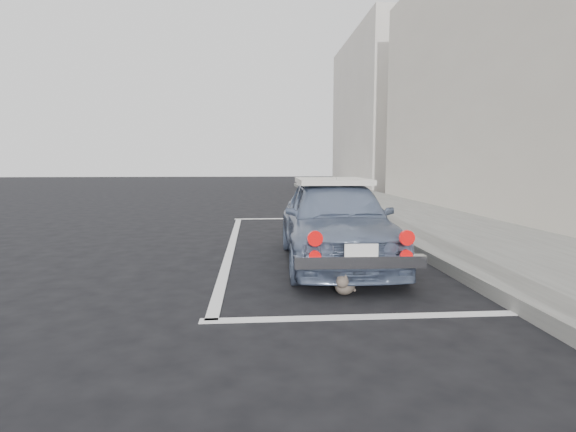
{
  "coord_description": "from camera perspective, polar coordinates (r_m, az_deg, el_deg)",
  "views": [
    {
      "loc": [
        -0.52,
        -4.24,
        1.35
      ],
      "look_at": [
        -0.14,
        0.77,
        0.75
      ],
      "focal_mm": 28.0,
      "sensor_mm": 36.0,
      "label": 1
    }
  ],
  "objects": [
    {
      "name": "ground",
      "position": [
        4.48,
        2.62,
        -10.74
      ],
      "size": [
        80.0,
        80.0,
        0.0
      ],
      "primitive_type": "plane",
      "color": "black",
      "rests_on": "ground"
    },
    {
      "name": "sidewalk",
      "position": [
        7.37,
        26.15,
        -3.86
      ],
      "size": [
        2.8,
        40.0,
        0.15
      ],
      "primitive_type": "cube",
      "color": "#63635E",
      "rests_on": "ground"
    },
    {
      "name": "building_far",
      "position": [
        25.33,
        11.76,
        12.66
      ],
      "size": [
        3.5,
        10.0,
        8.0
      ],
      "primitive_type": "cube",
      "color": "beige",
      "rests_on": "ground"
    },
    {
      "name": "pline_rear",
      "position": [
        4.1,
        10.61,
        -12.46
      ],
      "size": [
        3.0,
        0.12,
        0.01
      ],
      "primitive_type": "cube",
      "color": "silver",
      "rests_on": "ground"
    },
    {
      "name": "pline_front",
      "position": [
        10.87,
        1.12,
        -0.32
      ],
      "size": [
        3.0,
        0.12,
        0.01
      ],
      "primitive_type": "cube",
      "color": "silver",
      "rests_on": "ground"
    },
    {
      "name": "pline_side",
      "position": [
        7.37,
        -7.19,
        -3.77
      ],
      "size": [
        0.12,
        7.0,
        0.01
      ],
      "primitive_type": "cube",
      "color": "silver",
      "rests_on": "ground"
    },
    {
      "name": "retro_coupe",
      "position": [
        6.05,
        6.01,
        -0.49
      ],
      "size": [
        1.46,
        3.44,
        1.16
      ],
      "rotation": [
        0.0,
        0.0,
        -0.03
      ],
      "color": "slate",
      "rests_on": "ground"
    },
    {
      "name": "cat",
      "position": [
        4.68,
        7.22,
        -8.52
      ],
      "size": [
        0.32,
        0.44,
        0.25
      ],
      "rotation": [
        0.0,
        0.0,
        -0.4
      ],
      "color": "#6B6052",
      "rests_on": "ground"
    }
  ]
}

